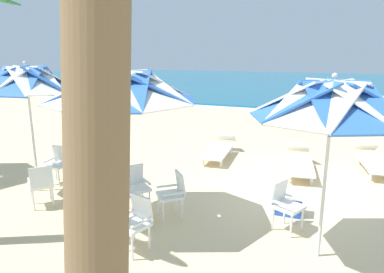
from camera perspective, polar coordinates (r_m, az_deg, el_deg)
ground_plane at (r=8.34m, az=16.78°, el=-7.99°), size 80.00×80.00×0.00m
sea at (r=37.01m, az=21.26°, el=8.15°), size 80.00×36.00×0.10m
surf_foam at (r=18.83m, az=20.02°, el=3.68°), size 80.00×0.70×0.01m
beach_umbrella_0 at (r=5.08m, az=22.09°, el=5.31°), size 2.28×2.28×2.73m
plastic_chair_0 at (r=6.23m, az=15.07°, el=-10.43°), size 0.60×0.59×0.87m
beach_umbrella_1 at (r=5.91m, az=-11.50°, el=7.84°), size 2.59×2.59×2.80m
plastic_chair_1 at (r=5.52m, az=-9.23°, el=-13.39°), size 0.55×0.57×0.87m
plastic_chair_2 at (r=6.87m, az=-9.25°, el=-7.83°), size 0.63×0.62×0.87m
plastic_chair_3 at (r=6.46m, az=-3.05°, el=-9.10°), size 0.63×0.63×0.87m
beach_umbrella_2 at (r=8.00m, az=-25.53°, el=8.21°), size 2.03×2.03×2.82m
plastic_chair_4 at (r=7.46m, az=-23.56°, el=-7.06°), size 0.63×0.63×0.87m
plastic_chair_5 at (r=8.71m, az=-21.14°, el=-3.95°), size 0.48×0.51×0.87m
plastic_chair_6 at (r=8.35m, az=-16.91°, el=-4.34°), size 0.53×0.51×0.87m
sun_lounger_0 at (r=10.16m, az=27.68°, el=-3.43°), size 0.94×2.21×0.62m
sun_lounger_1 at (r=9.28m, az=17.22°, el=-3.96°), size 0.91×2.21×0.62m
sun_lounger_2 at (r=10.13m, az=4.46°, el=-1.92°), size 0.79×2.19×0.62m
cooler_box at (r=6.92m, az=15.60°, el=-10.64°), size 0.50×0.34×0.40m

